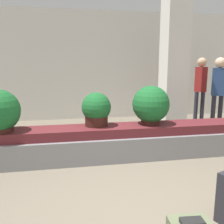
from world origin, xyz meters
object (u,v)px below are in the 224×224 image
at_px(pillar, 174,66).
at_px(traveler_0, 201,83).
at_px(potted_plant_2, 151,105).
at_px(traveler_1, 219,86).
at_px(potted_plant_1, 96,110).

distance_m(pillar, traveler_0, 1.47).
relative_size(potted_plant_2, traveler_1, 0.38).
relative_size(pillar, potted_plant_1, 5.45).
xyz_separation_m(potted_plant_1, potted_plant_2, (0.98, -0.04, 0.05)).
distance_m(potted_plant_1, traveler_1, 3.54).
xyz_separation_m(pillar, traveler_1, (1.17, -0.11, -0.50)).
bearing_deg(pillar, traveler_1, -5.20).
distance_m(potted_plant_2, traveler_1, 2.68).
bearing_deg(traveler_0, potted_plant_2, 128.38).
bearing_deg(traveler_1, pillar, 21.68).
relative_size(potted_plant_1, potted_plant_2, 0.85).
relative_size(potted_plant_1, traveler_0, 0.32).
bearing_deg(traveler_0, traveler_1, 173.18).
distance_m(potted_plant_1, traveler_0, 3.96).
height_order(potted_plant_1, traveler_0, traveler_0).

